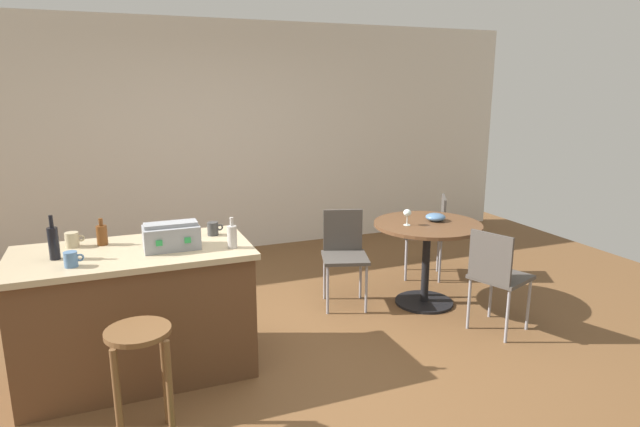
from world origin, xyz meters
name	(u,v)px	position (x,y,z in m)	size (l,w,h in m)	color
ground_plane	(290,357)	(0.00, 0.00, 0.00)	(8.80, 8.80, 0.00)	brown
back_wall	(209,139)	(0.00, 2.90, 1.35)	(8.00, 0.10, 2.70)	beige
kitchen_island	(137,313)	(-1.03, 0.19, 0.45)	(1.55, 0.80, 0.90)	brown
wooden_stool	(140,360)	(-1.06, -0.61, 0.51)	(0.35, 0.35, 0.69)	brown
dining_table	(427,242)	(1.48, 0.51, 0.59)	(0.96, 0.96, 0.77)	black
folding_chair_near	(344,250)	(0.80, 0.80, 0.51)	(0.50, 0.50, 0.86)	#47423D
folding_chair_far	(497,273)	(1.68, -0.21, 0.51)	(0.52, 0.52, 0.86)	#47423D
folding_chair_left	(431,230)	(1.92, 1.11, 0.51)	(0.55, 0.55, 0.86)	#47423D
toolbox	(171,236)	(-0.78, 0.12, 0.98)	(0.36, 0.22, 0.18)	gray
bottle_0	(102,235)	(-1.21, 0.39, 0.97)	(0.07, 0.07, 0.19)	#603314
bottle_1	(54,242)	(-1.49, 0.16, 1.01)	(0.06, 0.06, 0.28)	black
bottle_2	(232,236)	(-0.40, -0.01, 0.98)	(0.06, 0.06, 0.21)	#B7B2AD
cup_0	(72,240)	(-1.40, 0.41, 0.95)	(0.13, 0.09, 0.10)	tan
cup_1	(213,229)	(-0.46, 0.35, 0.95)	(0.12, 0.08, 0.10)	#383838
cup_2	(71,259)	(-1.39, -0.03, 0.94)	(0.12, 0.08, 0.09)	#4C7099
wine_glass	(407,213)	(1.27, 0.51, 0.87)	(0.07, 0.07, 0.14)	silver
serving_bowl	(435,217)	(1.59, 0.55, 0.80)	(0.18, 0.18, 0.07)	#4C7099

